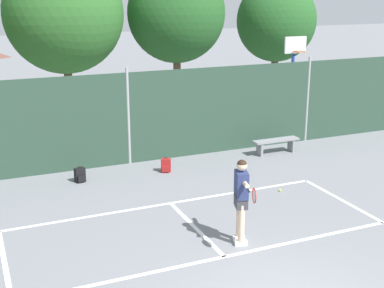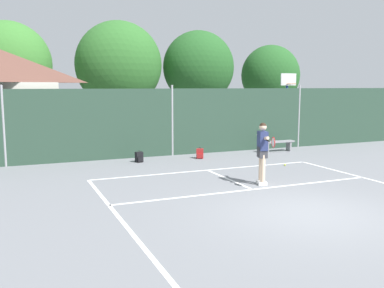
{
  "view_description": "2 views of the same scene",
  "coord_description": "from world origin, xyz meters",
  "px_view_note": "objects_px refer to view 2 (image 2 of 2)",
  "views": [
    {
      "loc": [
        -4.4,
        -6.05,
        5.19
      ],
      "look_at": [
        0.4,
        5.05,
        1.63
      ],
      "focal_mm": 49.42,
      "sensor_mm": 36.0,
      "label": 1
    },
    {
      "loc": [
        -6.16,
        -7.61,
        2.93
      ],
      "look_at": [
        -0.04,
        6.76,
        0.77
      ],
      "focal_mm": 39.39,
      "sensor_mm": 36.0,
      "label": 2
    }
  ],
  "objects_px": {
    "tennis_ball": "(285,165)",
    "backpack_red": "(200,154)",
    "backpack_black": "(139,157)",
    "basketball_hoop": "(287,98)",
    "courtside_bench": "(278,144)",
    "tennis_player": "(263,148)"
  },
  "relations": [
    {
      "from": "backpack_red",
      "to": "courtside_bench",
      "type": "distance_m",
      "value": 3.96
    },
    {
      "from": "backpack_black",
      "to": "courtside_bench",
      "type": "bearing_deg",
      "value": 1.04
    },
    {
      "from": "basketball_hoop",
      "to": "backpack_black",
      "type": "height_order",
      "value": "basketball_hoop"
    },
    {
      "from": "tennis_player",
      "to": "tennis_ball",
      "type": "bearing_deg",
      "value": 42.59
    },
    {
      "from": "basketball_hoop",
      "to": "backpack_red",
      "type": "xyz_separation_m",
      "value": [
        -5.97,
        -2.46,
        -2.12
      ]
    },
    {
      "from": "tennis_ball",
      "to": "courtside_bench",
      "type": "xyz_separation_m",
      "value": [
        1.7,
        2.96,
        0.33
      ]
    },
    {
      "from": "basketball_hoop",
      "to": "backpack_black",
      "type": "distance_m",
      "value": 9.03
    },
    {
      "from": "backpack_red",
      "to": "basketball_hoop",
      "type": "bearing_deg",
      "value": 22.4
    },
    {
      "from": "basketball_hoop",
      "to": "courtside_bench",
      "type": "bearing_deg",
      "value": -132.76
    },
    {
      "from": "backpack_black",
      "to": "backpack_red",
      "type": "height_order",
      "value": "same"
    },
    {
      "from": "courtside_bench",
      "to": "backpack_black",
      "type": "bearing_deg",
      "value": -178.96
    },
    {
      "from": "courtside_bench",
      "to": "tennis_player",
      "type": "bearing_deg",
      "value": -128.48
    },
    {
      "from": "tennis_ball",
      "to": "backpack_red",
      "type": "bearing_deg",
      "value": 129.94
    },
    {
      "from": "basketball_hoop",
      "to": "backpack_red",
      "type": "relative_size",
      "value": 7.67
    },
    {
      "from": "tennis_ball",
      "to": "courtside_bench",
      "type": "bearing_deg",
      "value": 60.07
    },
    {
      "from": "basketball_hoop",
      "to": "tennis_player",
      "type": "bearing_deg",
      "value": -129.81
    },
    {
      "from": "tennis_ball",
      "to": "backpack_red",
      "type": "relative_size",
      "value": 0.14
    },
    {
      "from": "basketball_hoop",
      "to": "courtside_bench",
      "type": "height_order",
      "value": "basketball_hoop"
    },
    {
      "from": "basketball_hoop",
      "to": "backpack_red",
      "type": "distance_m",
      "value": 6.8
    },
    {
      "from": "basketball_hoop",
      "to": "tennis_ball",
      "type": "distance_m",
      "value": 6.75
    },
    {
      "from": "backpack_red",
      "to": "courtside_bench",
      "type": "relative_size",
      "value": 0.29
    },
    {
      "from": "basketball_hoop",
      "to": "tennis_ball",
      "type": "height_order",
      "value": "basketball_hoop"
    }
  ]
}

